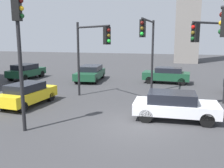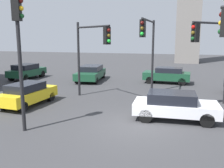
{
  "view_description": "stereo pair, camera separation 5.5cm",
  "coord_description": "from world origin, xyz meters",
  "px_view_note": "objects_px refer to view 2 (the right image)",
  "views": [
    {
      "loc": [
        1.81,
        -11.0,
        4.11
      ],
      "look_at": [
        -1.76,
        2.42,
        1.5
      ],
      "focal_mm": 40.33,
      "sensor_mm": 36.0,
      "label": 1
    },
    {
      "loc": [
        1.86,
        -10.99,
        4.11
      ],
      "look_at": [
        -1.76,
        2.42,
        1.5
      ],
      "focal_mm": 40.33,
      "sensor_mm": 36.0,
      "label": 2
    }
  ],
  "objects_px": {
    "traffic_light_0": "(148,40)",
    "car_6": "(174,105)",
    "traffic_light_4": "(19,40)",
    "car_2": "(27,71)",
    "traffic_light_3": "(92,45)",
    "traffic_light_2": "(213,45)",
    "car_4": "(28,94)",
    "car_3": "(91,73)",
    "car_5": "(167,75)"
  },
  "relations": [
    {
      "from": "car_3",
      "to": "traffic_light_0",
      "type": "bearing_deg",
      "value": 41.68
    },
    {
      "from": "traffic_light_3",
      "to": "car_5",
      "type": "bearing_deg",
      "value": 98.93
    },
    {
      "from": "traffic_light_2",
      "to": "traffic_light_4",
      "type": "relative_size",
      "value": 0.92
    },
    {
      "from": "car_5",
      "to": "car_4",
      "type": "bearing_deg",
      "value": 54.36
    },
    {
      "from": "car_2",
      "to": "car_5",
      "type": "relative_size",
      "value": 1.01
    },
    {
      "from": "car_6",
      "to": "traffic_light_0",
      "type": "bearing_deg",
      "value": 112.54
    },
    {
      "from": "car_3",
      "to": "traffic_light_4",
      "type": "bearing_deg",
      "value": 1.45
    },
    {
      "from": "traffic_light_0",
      "to": "car_6",
      "type": "relative_size",
      "value": 1.26
    },
    {
      "from": "car_4",
      "to": "traffic_light_3",
      "type": "bearing_deg",
      "value": -51.22
    },
    {
      "from": "traffic_light_3",
      "to": "car_6",
      "type": "bearing_deg",
      "value": 12.58
    },
    {
      "from": "car_2",
      "to": "car_6",
      "type": "height_order",
      "value": "car_2"
    },
    {
      "from": "traffic_light_2",
      "to": "traffic_light_4",
      "type": "height_order",
      "value": "traffic_light_4"
    },
    {
      "from": "traffic_light_0",
      "to": "car_2",
      "type": "relative_size",
      "value": 1.26
    },
    {
      "from": "traffic_light_4",
      "to": "car_2",
      "type": "height_order",
      "value": "traffic_light_4"
    },
    {
      "from": "traffic_light_2",
      "to": "car_5",
      "type": "height_order",
      "value": "traffic_light_2"
    },
    {
      "from": "traffic_light_0",
      "to": "traffic_light_3",
      "type": "height_order",
      "value": "traffic_light_0"
    },
    {
      "from": "traffic_light_3",
      "to": "car_4",
      "type": "height_order",
      "value": "traffic_light_3"
    },
    {
      "from": "car_4",
      "to": "car_2",
      "type": "bearing_deg",
      "value": 39.42
    },
    {
      "from": "traffic_light_2",
      "to": "traffic_light_4",
      "type": "bearing_deg",
      "value": -9.45
    },
    {
      "from": "car_6",
      "to": "car_2",
      "type": "bearing_deg",
      "value": 146.01
    },
    {
      "from": "traffic_light_2",
      "to": "traffic_light_3",
      "type": "xyz_separation_m",
      "value": [
        -7.22,
        -0.28,
        -0.08
      ]
    },
    {
      "from": "traffic_light_0",
      "to": "car_6",
      "type": "height_order",
      "value": "traffic_light_0"
    },
    {
      "from": "traffic_light_4",
      "to": "car_6",
      "type": "distance_m",
      "value": 7.87
    },
    {
      "from": "traffic_light_0",
      "to": "car_2",
      "type": "bearing_deg",
      "value": -108.62
    },
    {
      "from": "traffic_light_0",
      "to": "car_6",
      "type": "xyz_separation_m",
      "value": [
        1.89,
        -4.14,
        -3.14
      ]
    },
    {
      "from": "traffic_light_4",
      "to": "car_2",
      "type": "bearing_deg",
      "value": 112.23
    },
    {
      "from": "traffic_light_2",
      "to": "car_6",
      "type": "distance_m",
      "value": 4.55
    },
    {
      "from": "car_2",
      "to": "car_4",
      "type": "xyz_separation_m",
      "value": [
        5.79,
        -8.61,
        -0.05
      ]
    },
    {
      "from": "traffic_light_2",
      "to": "traffic_light_4",
      "type": "distance_m",
      "value": 10.37
    },
    {
      "from": "traffic_light_2",
      "to": "car_2",
      "type": "relative_size",
      "value": 1.26
    },
    {
      "from": "traffic_light_0",
      "to": "traffic_light_2",
      "type": "xyz_separation_m",
      "value": [
        3.81,
        -1.24,
        -0.21
      ]
    },
    {
      "from": "car_2",
      "to": "car_4",
      "type": "height_order",
      "value": "car_2"
    },
    {
      "from": "car_3",
      "to": "car_5",
      "type": "relative_size",
      "value": 1.18
    },
    {
      "from": "traffic_light_4",
      "to": "car_6",
      "type": "xyz_separation_m",
      "value": [
        6.36,
        3.31,
        -3.23
      ]
    },
    {
      "from": "traffic_light_4",
      "to": "car_5",
      "type": "bearing_deg",
      "value": 57.06
    },
    {
      "from": "traffic_light_3",
      "to": "car_3",
      "type": "height_order",
      "value": "traffic_light_3"
    },
    {
      "from": "car_2",
      "to": "car_5",
      "type": "bearing_deg",
      "value": -80.97
    },
    {
      "from": "traffic_light_0",
      "to": "car_5",
      "type": "bearing_deg",
      "value": 173.34
    },
    {
      "from": "traffic_light_0",
      "to": "car_4",
      "type": "height_order",
      "value": "traffic_light_0"
    },
    {
      "from": "traffic_light_2",
      "to": "car_5",
      "type": "bearing_deg",
      "value": -115.42
    },
    {
      "from": "car_2",
      "to": "car_6",
      "type": "bearing_deg",
      "value": -118.15
    },
    {
      "from": "car_4",
      "to": "car_6",
      "type": "bearing_deg",
      "value": -87.3
    },
    {
      "from": "traffic_light_2",
      "to": "car_4",
      "type": "relative_size",
      "value": 1.3
    },
    {
      "from": "traffic_light_2",
      "to": "traffic_light_0",
      "type": "bearing_deg",
      "value": -64.3
    },
    {
      "from": "traffic_light_3",
      "to": "car_3",
      "type": "distance_m",
      "value": 8.14
    },
    {
      "from": "traffic_light_2",
      "to": "traffic_light_3",
      "type": "height_order",
      "value": "traffic_light_2"
    },
    {
      "from": "car_4",
      "to": "car_5",
      "type": "distance_m",
      "value": 12.52
    },
    {
      "from": "traffic_light_0",
      "to": "car_3",
      "type": "relative_size",
      "value": 1.08
    },
    {
      "from": "traffic_light_3",
      "to": "car_6",
      "type": "relative_size",
      "value": 1.21
    },
    {
      "from": "traffic_light_4",
      "to": "car_3",
      "type": "xyz_separation_m",
      "value": [
        -1.61,
        13.08,
        -3.23
      ]
    }
  ]
}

